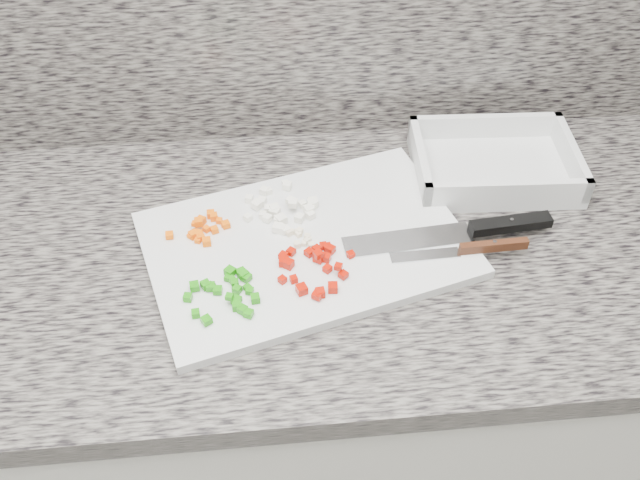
# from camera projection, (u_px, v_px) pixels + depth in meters

# --- Properties ---
(cabinet) EXTENTS (3.92, 0.62, 0.86)m
(cabinet) POSITION_uv_depth(u_px,v_px,m) (283.00, 409.00, 1.45)
(cabinet) COLOR silver
(cabinet) RESTS_ON ground
(countertop) EXTENTS (3.96, 0.64, 0.04)m
(countertop) POSITION_uv_depth(u_px,v_px,m) (272.00, 256.00, 1.13)
(countertop) COLOR #68635C
(countertop) RESTS_ON cabinet
(cutting_board) EXTENTS (0.55, 0.44, 0.02)m
(cutting_board) POSITION_uv_depth(u_px,v_px,m) (306.00, 245.00, 1.11)
(cutting_board) COLOR silver
(cutting_board) RESTS_ON countertop
(carrot_pile) EXTENTS (0.10, 0.08, 0.02)m
(carrot_pile) POSITION_uv_depth(u_px,v_px,m) (204.00, 228.00, 1.11)
(carrot_pile) COLOR #FF6305
(carrot_pile) RESTS_ON cutting_board
(onion_pile) EXTENTS (0.12, 0.13, 0.02)m
(onion_pile) POSITION_uv_depth(u_px,v_px,m) (283.00, 209.00, 1.14)
(onion_pile) COLOR white
(onion_pile) RESTS_ON cutting_board
(green_pepper_pile) EXTENTS (0.11, 0.11, 0.02)m
(green_pepper_pile) POSITION_uv_depth(u_px,v_px,m) (228.00, 291.00, 1.02)
(green_pepper_pile) COLOR #1E890C
(green_pepper_pile) RESTS_ON cutting_board
(red_pepper_pile) EXTENTS (0.12, 0.11, 0.02)m
(red_pepper_pile) POSITION_uv_depth(u_px,v_px,m) (313.00, 267.00, 1.06)
(red_pepper_pile) COLOR #B31002
(red_pepper_pile) RESTS_ON cutting_board
(garlic_pile) EXTENTS (0.04, 0.04, 0.01)m
(garlic_pile) POSITION_uv_depth(u_px,v_px,m) (300.00, 236.00, 1.10)
(garlic_pile) COLOR #F3E2BC
(garlic_pile) RESTS_ON cutting_board
(chef_knife) EXTENTS (0.34, 0.06, 0.02)m
(chef_knife) POSITION_uv_depth(u_px,v_px,m) (476.00, 229.00, 1.11)
(chef_knife) COLOR silver
(chef_knife) RESTS_ON cutting_board
(paring_knife) EXTENTS (0.21, 0.02, 0.02)m
(paring_knife) POSITION_uv_depth(u_px,v_px,m) (476.00, 248.00, 1.08)
(paring_knife) COLOR silver
(paring_knife) RESTS_ON cutting_board
(tray) EXTENTS (0.28, 0.21, 0.06)m
(tray) POSITION_uv_depth(u_px,v_px,m) (494.00, 165.00, 1.23)
(tray) COLOR silver
(tray) RESTS_ON countertop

